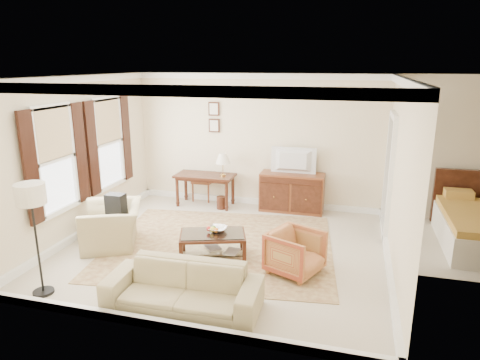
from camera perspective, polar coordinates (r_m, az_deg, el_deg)
The scene contains 20 objects.
room_shell at distance 6.91m, azimuth -2.29°, elevation 10.09°, with size 5.51×5.01×2.91m.
window_front at distance 7.72m, azimuth -23.39°, elevation 2.47°, with size 0.12×1.56×1.80m, color #CCB284, non-canonical shape.
window_rear at distance 8.99m, azimuth -17.13°, elevation 4.73°, with size 0.12×1.56×1.80m, color #CCB284, non-canonical shape.
doorway at distance 8.34m, azimuth 19.17°, elevation 0.41°, with size 0.10×1.12×2.25m, color white, non-canonical shape.
rug at distance 7.61m, azimuth -2.67°, elevation -8.67°, with size 3.86×3.31×0.01m, color brown.
writing_desk at distance 9.53m, azimuth -4.68°, elevation 0.09°, with size 1.30×0.65×0.71m.
desk_chair at distance 9.93m, azimuth -4.93°, elevation 0.25°, with size 0.45×0.45×1.05m, color brown, non-canonical shape.
desk_lamp at distance 9.31m, azimuth -2.30°, elevation 2.05°, with size 0.32×0.32×0.50m, color silver, non-canonical shape.
framed_prints at distance 9.61m, azimuth -3.48°, elevation 8.38°, with size 0.25×0.04×0.68m, color #482114, non-canonical shape.
sideboard at distance 9.26m, azimuth 6.93°, elevation -1.63°, with size 1.35×0.52×0.83m, color brown.
tv at distance 9.02m, azimuth 7.09°, elevation 3.63°, with size 0.91×0.52×0.12m, color black.
coffee_table at distance 7.02m, azimuth -3.66°, elevation -7.87°, with size 1.20×0.92×0.45m.
fruit_bowl at distance 7.02m, azimuth -3.01°, elevation -6.45°, with size 0.42×0.42×0.10m, color silver.
book_a at distance 7.09m, azimuth -4.45°, elevation -9.10°, with size 0.28×0.04×0.38m, color brown.
book_b at distance 7.01m, azimuth -1.91°, elevation -9.37°, with size 0.28×0.03×0.38m, color brown.
striped_armchair at distance 6.59m, azimuth 7.40°, elevation -9.29°, with size 0.72×0.67×0.74m, color #983A21.
club_armchair at distance 7.79m, azimuth -16.71°, elevation -4.93°, with size 1.12×0.73×0.98m, color tan.
backpack at distance 7.77m, azimuth -16.22°, elevation -3.00°, with size 0.32×0.22×0.40m, color black.
sofa at distance 5.70m, azimuth -7.66°, elevation -13.17°, with size 2.02×0.59×0.79m, color tan.
floor_lamp at distance 6.25m, azimuth -26.06°, elevation -2.70°, with size 0.39×0.39×1.59m.
Camera 1 is at (2.07, -6.56, 3.11)m, focal length 32.00 mm.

